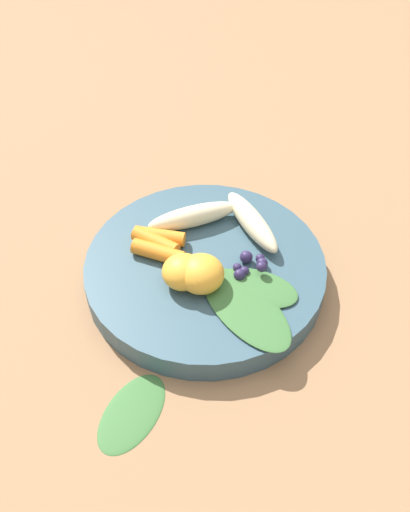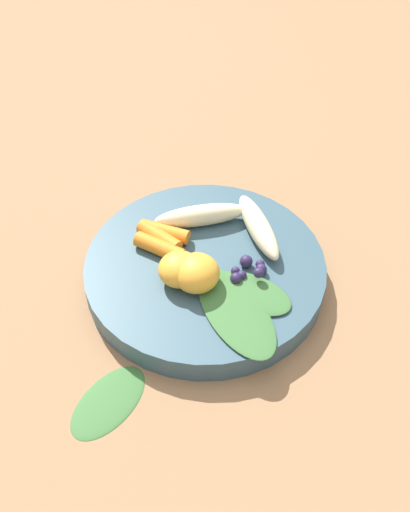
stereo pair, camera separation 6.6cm
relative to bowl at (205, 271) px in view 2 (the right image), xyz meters
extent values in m
plane|color=#99704C|center=(0.00, 0.00, -0.02)|extent=(2.40, 2.40, 0.00)
cylinder|color=#385666|center=(0.00, 0.00, 0.00)|extent=(0.28, 0.28, 0.03)
ellipsoid|color=beige|center=(0.06, 0.02, 0.03)|extent=(0.07, 0.11, 0.03)
ellipsoid|color=beige|center=(0.06, -0.05, 0.03)|extent=(0.11, 0.08, 0.03)
ellipsoid|color=#F4A833|center=(-0.04, 0.00, 0.03)|extent=(0.05, 0.05, 0.04)
ellipsoid|color=#F4A833|center=(-0.03, 0.02, 0.03)|extent=(0.05, 0.05, 0.04)
cylinder|color=orange|center=(0.03, 0.06, 0.02)|extent=(0.02, 0.06, 0.02)
cylinder|color=orange|center=(0.02, 0.06, 0.02)|extent=(0.04, 0.06, 0.02)
cylinder|color=orange|center=(0.00, 0.05, 0.02)|extent=(0.03, 0.06, 0.02)
sphere|color=#2D234C|center=(0.01, -0.05, 0.02)|extent=(0.01, 0.01, 0.01)
sphere|color=#2D234C|center=(0.00, -0.07, 0.02)|extent=(0.01, 0.01, 0.01)
sphere|color=#2D234C|center=(-0.02, -0.04, 0.02)|extent=(0.01, 0.01, 0.01)
sphere|color=#2D234C|center=(-0.01, -0.05, 0.02)|extent=(0.01, 0.01, 0.01)
sphere|color=#2D234C|center=(0.01, -0.06, 0.02)|extent=(0.01, 0.01, 0.01)
sphere|color=#2D234C|center=(-0.01, -0.04, 0.02)|extent=(0.01, 0.01, 0.01)
sphere|color=#2D234C|center=(-0.01, -0.06, 0.03)|extent=(0.01, 0.01, 0.01)
ellipsoid|color=#3D7038|center=(-0.06, -0.05, 0.02)|extent=(0.14, 0.13, 0.01)
ellipsoid|color=#3D7038|center=(-0.03, -0.06, 0.02)|extent=(0.07, 0.10, 0.01)
ellipsoid|color=#3D7038|center=(-0.18, 0.05, -0.01)|extent=(0.11, 0.08, 0.01)
camera|label=1|loc=(-0.45, -0.05, 0.50)|focal=40.65mm
camera|label=2|loc=(-0.44, -0.12, 0.50)|focal=40.65mm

